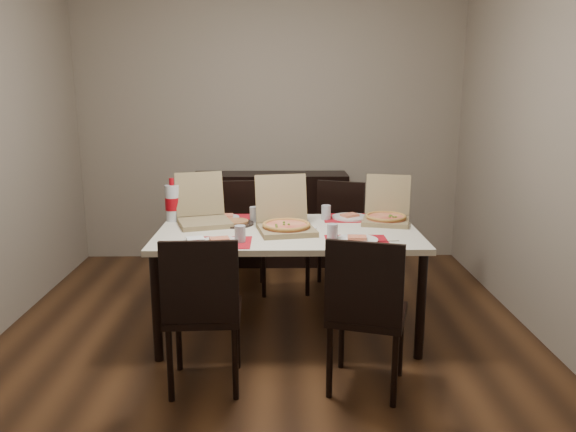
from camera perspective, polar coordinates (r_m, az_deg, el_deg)
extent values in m
cube|color=#462915|center=(4.02, -2.14, -12.52)|extent=(3.80, 4.00, 0.02)
cube|color=gray|center=(5.66, -1.83, 8.68)|extent=(3.80, 0.02, 2.60)
cube|color=gray|center=(4.08, 25.73, 5.80)|extent=(0.02, 4.00, 2.60)
cube|color=black|center=(5.56, -1.81, -0.27)|extent=(1.50, 0.40, 0.90)
cube|color=beige|center=(3.90, 0.00, -1.72)|extent=(1.80, 1.00, 0.04)
cylinder|color=black|center=(3.69, -13.23, -9.11)|extent=(0.06, 0.06, 0.71)
cylinder|color=black|center=(3.71, 13.35, -8.95)|extent=(0.06, 0.06, 0.71)
cylinder|color=black|center=(4.50, -10.89, -4.94)|extent=(0.06, 0.06, 0.71)
cylinder|color=black|center=(4.52, 10.65, -4.84)|extent=(0.06, 0.06, 0.71)
cube|color=black|center=(3.32, -8.51, -9.66)|extent=(0.44, 0.44, 0.04)
cube|color=black|center=(3.05, -8.98, -6.68)|extent=(0.42, 0.05, 0.46)
cylinder|color=black|center=(3.28, -11.90, -14.64)|extent=(0.04, 0.04, 0.43)
cylinder|color=black|center=(3.24, -5.38, -14.71)|extent=(0.04, 0.04, 0.43)
cylinder|color=black|center=(3.60, -11.05, -12.00)|extent=(0.04, 0.04, 0.43)
cylinder|color=black|center=(3.57, -5.18, -12.03)|extent=(0.04, 0.04, 0.43)
cube|color=black|center=(3.29, 8.08, -9.85)|extent=(0.52, 0.52, 0.04)
cube|color=black|center=(3.02, 7.72, -6.83)|extent=(0.41, 0.15, 0.46)
cylinder|color=black|center=(3.25, 4.24, -14.58)|extent=(0.04, 0.04, 0.43)
cylinder|color=black|center=(3.21, 10.77, -15.19)|extent=(0.04, 0.04, 0.43)
cylinder|color=black|center=(3.57, 5.46, -11.99)|extent=(0.04, 0.04, 0.43)
cylinder|color=black|center=(3.53, 11.34, -12.49)|extent=(0.04, 0.04, 0.43)
cube|color=black|center=(4.79, -4.76, -2.46)|extent=(0.45, 0.45, 0.04)
cube|color=black|center=(4.92, -4.83, 0.94)|extent=(0.42, 0.06, 0.46)
cylinder|color=black|center=(5.03, -2.67, -4.45)|extent=(0.04, 0.04, 0.43)
cylinder|color=black|center=(5.03, -6.78, -4.54)|extent=(0.04, 0.04, 0.43)
cylinder|color=black|center=(4.69, -2.48, -5.76)|extent=(0.04, 0.04, 0.43)
cylinder|color=black|center=(4.69, -6.90, -5.85)|extent=(0.04, 0.04, 0.43)
cube|color=black|center=(4.77, 4.74, -2.52)|extent=(0.54, 0.54, 0.04)
cube|color=black|center=(4.89, 5.35, 0.87)|extent=(0.40, 0.17, 0.46)
cylinder|color=black|center=(4.97, 7.23, -4.78)|extent=(0.04, 0.04, 0.43)
cylinder|color=black|center=(5.05, 3.22, -4.40)|extent=(0.04, 0.04, 0.43)
cylinder|color=black|center=(4.63, 6.28, -6.07)|extent=(0.04, 0.04, 0.43)
cylinder|color=black|center=(4.72, 2.00, -5.63)|extent=(0.04, 0.04, 0.43)
cube|color=#B40C19|center=(3.60, -6.95, -2.70)|extent=(0.40, 0.30, 0.00)
cylinder|color=white|center=(3.60, -6.95, -2.58)|extent=(0.24, 0.24, 0.01)
cube|color=#F8C67C|center=(3.60, -6.96, -2.35)|extent=(0.14, 0.12, 0.02)
cylinder|color=#A3A6AE|center=(3.59, -4.89, -1.84)|extent=(0.07, 0.07, 0.11)
cube|color=#B2B2B7|center=(3.59, -9.57, -2.84)|extent=(0.20, 0.04, 0.00)
cube|color=white|center=(3.66, -9.39, -2.35)|extent=(0.13, 0.13, 0.02)
cube|color=#B40C19|center=(3.64, 7.02, -2.53)|extent=(0.40, 0.30, 0.00)
cylinder|color=white|center=(3.64, 7.02, -2.41)|extent=(0.27, 0.27, 0.01)
cube|color=#F8C67C|center=(3.64, 7.03, -2.18)|extent=(0.13, 0.10, 0.02)
cylinder|color=#A3A6AE|center=(3.63, 4.54, -1.66)|extent=(0.07, 0.07, 0.11)
cube|color=#B2B2B7|center=(3.65, 9.76, -2.57)|extent=(0.20, 0.04, 0.00)
cube|color=#B40C19|center=(4.26, -6.42, -0.26)|extent=(0.40, 0.30, 0.00)
cylinder|color=white|center=(4.25, -6.42, -0.16)|extent=(0.22, 0.22, 0.01)
cube|color=#F8C67C|center=(4.25, -6.43, 0.04)|extent=(0.12, 0.09, 0.02)
cylinder|color=#A3A6AE|center=(4.14, -3.43, 0.18)|extent=(0.07, 0.07, 0.11)
cube|color=#B2B2B7|center=(4.26, -8.61, -0.32)|extent=(0.20, 0.04, 0.00)
cube|color=white|center=(4.31, -8.49, 0.01)|extent=(0.13, 0.13, 0.02)
cube|color=#B40C19|center=(4.27, 6.28, -0.20)|extent=(0.40, 0.30, 0.00)
cylinder|color=white|center=(4.27, 6.28, -0.10)|extent=(0.27, 0.27, 0.01)
cube|color=#F8C67C|center=(4.27, 6.29, 0.10)|extent=(0.15, 0.14, 0.02)
cylinder|color=#A3A6AE|center=(4.20, 3.88, 0.36)|extent=(0.07, 0.07, 0.11)
cube|color=#B2B2B7|center=(4.27, 8.29, -0.26)|extent=(0.20, 0.04, 0.00)
cube|color=white|center=(3.87, 1.88, -1.42)|extent=(0.15, 0.15, 0.02)
cube|color=olive|center=(3.83, -0.17, -1.40)|extent=(0.43, 0.43, 0.04)
cube|color=olive|center=(3.97, -0.70, 1.84)|extent=(0.38, 0.15, 0.33)
cylinder|color=#F8C67C|center=(3.83, -0.17, -1.00)|extent=(0.37, 0.37, 0.02)
cube|color=olive|center=(4.16, 9.89, -0.49)|extent=(0.40, 0.40, 0.03)
cube|color=olive|center=(4.28, 10.11, 2.17)|extent=(0.34, 0.15, 0.30)
cylinder|color=#F8C67C|center=(4.15, 9.91, -0.15)|extent=(0.34, 0.34, 0.02)
cube|color=olive|center=(4.09, -8.48, -0.65)|extent=(0.44, 0.44, 0.04)
cube|color=olive|center=(4.22, -8.98, 2.25)|extent=(0.36, 0.18, 0.32)
cylinder|color=black|center=(4.07, -5.37, -0.77)|extent=(0.27, 0.27, 0.01)
cylinder|color=#B77A46|center=(4.07, -5.37, -0.56)|extent=(0.19, 0.19, 0.02)
imported|color=white|center=(4.06, 1.17, -0.63)|extent=(0.14, 0.14, 0.03)
cylinder|color=silver|center=(4.23, -11.66, 1.30)|extent=(0.10, 0.10, 0.27)
cylinder|color=#9D0710|center=(4.23, -11.65, 1.23)|extent=(0.11, 0.11, 0.09)
cylinder|color=#9D0710|center=(4.20, -11.76, 3.44)|extent=(0.04, 0.04, 0.05)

